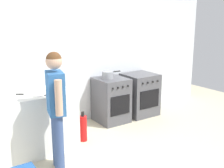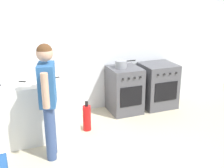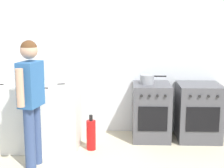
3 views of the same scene
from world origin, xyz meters
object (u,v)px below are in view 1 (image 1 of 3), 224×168
(person, at_px, (56,102))
(fire_extinguisher, at_px, (83,128))
(knife_utility, at_px, (0,98))
(oven_right, at_px, (140,94))
(knife_chef, at_px, (26,94))
(oven_left, at_px, (111,100))
(knife_paring, at_px, (46,95))
(knife_bread, at_px, (46,90))
(pot, at_px, (108,75))

(person, height_order, fire_extinguisher, person)
(knife_utility, distance_m, person, 0.83)
(oven_right, distance_m, knife_chef, 2.51)
(oven_left, xyz_separation_m, knife_utility, (-2.09, -0.41, 0.48))
(oven_right, height_order, knife_chef, knife_chef)
(knife_paring, relative_size, knife_bread, 0.60)
(knife_utility, distance_m, knife_chef, 0.36)
(oven_right, height_order, person, person)
(oven_left, relative_size, knife_paring, 4.03)
(oven_right, relative_size, fire_extinguisher, 1.70)
(pot, distance_m, fire_extinguisher, 1.17)
(knife_paring, xyz_separation_m, knife_chef, (-0.22, 0.21, -0.00))
(knife_bread, bearing_deg, knife_paring, -112.07)
(knife_paring, relative_size, knife_chef, 0.77)
(knife_utility, relative_size, fire_extinguisher, 0.50)
(knife_bread, height_order, fire_extinguisher, knife_bread)
(pot, height_order, fire_extinguisher, pot)
(person, bearing_deg, oven_left, 33.84)
(knife_chef, bearing_deg, person, -73.41)
(knife_paring, height_order, knife_utility, same)
(oven_right, height_order, knife_bread, knife_bread)
(fire_extinguisher, bearing_deg, person, -140.36)
(knife_chef, bearing_deg, oven_left, 12.95)
(knife_chef, relative_size, knife_bread, 0.79)
(knife_chef, distance_m, knife_bread, 0.33)
(pot, xyz_separation_m, knife_utility, (-2.02, -0.42, -0.01))
(knife_chef, distance_m, fire_extinguisher, 1.10)
(person, bearing_deg, fire_extinguisher, 39.64)
(oven_left, relative_size, person, 0.54)
(knife_utility, distance_m, knife_bread, 0.69)
(oven_left, bearing_deg, pot, 174.38)
(person, bearing_deg, knife_paring, 86.15)
(knife_chef, bearing_deg, knife_bread, 8.92)
(pot, relative_size, knife_bread, 1.11)
(knife_utility, relative_size, person, 0.16)
(person, bearing_deg, oven_right, 24.66)
(knife_chef, bearing_deg, pot, 13.71)
(knife_utility, bearing_deg, oven_left, 11.09)
(knife_paring, height_order, knife_chef, same)
(knife_paring, distance_m, knife_chef, 0.30)
(oven_left, height_order, oven_right, same)
(oven_right, bearing_deg, knife_paring, -164.69)
(knife_paring, relative_size, person, 0.13)
(person, bearing_deg, knife_bread, 78.91)
(knife_utility, bearing_deg, oven_right, 8.33)
(fire_extinguisher, bearing_deg, oven_right, 16.86)
(knife_bread, relative_size, fire_extinguisher, 0.70)
(knife_chef, relative_size, fire_extinguisher, 0.55)
(knife_utility, bearing_deg, knife_chef, 1.93)
(knife_bread, height_order, person, person)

